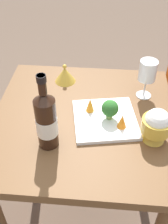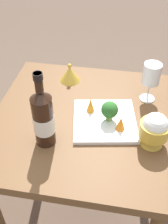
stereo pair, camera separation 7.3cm
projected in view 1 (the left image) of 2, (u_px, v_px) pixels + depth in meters
name	position (u px, v px, depth m)	size (l,w,h in m)	color
ground_plane	(84.00, 210.00, 1.65)	(8.00, 8.00, 0.00)	brown
dining_table	(84.00, 135.00, 1.22)	(0.76, 0.76, 0.75)	brown
wine_bottle	(46.00, 120.00, 0.97)	(0.08, 0.08, 0.31)	black
wine_glass	(148.00, 72.00, 1.18)	(0.08, 0.08, 0.18)	white
rice_bowl	(156.00, 125.00, 1.01)	(0.11, 0.11, 0.14)	gold
rice_bowl_lid	(65.00, 75.00, 1.32)	(0.10, 0.10, 0.09)	gold
serving_plate	(105.00, 119.00, 1.13)	(0.29, 0.29, 0.02)	white
broccoli_floret	(110.00, 109.00, 1.09)	(0.07, 0.07, 0.09)	#729E4C
carrot_garnish_left	(90.00, 105.00, 1.14)	(0.03, 0.03, 0.06)	orange
carrot_garnish_right	(122.00, 121.00, 1.07)	(0.04, 0.04, 0.06)	orange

